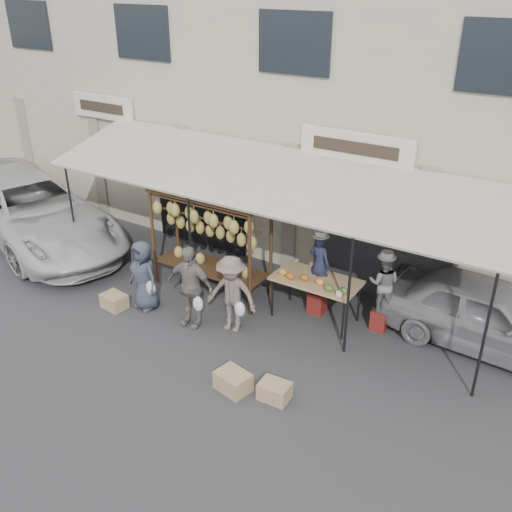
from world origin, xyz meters
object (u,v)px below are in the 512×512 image
Objects in this scene: vendor_right at (384,283)px; customer_left at (144,275)px; banana_rack at (208,225)px; crate_far at (114,301)px; vendor_left at (319,264)px; van at (25,192)px; customer_right at (232,294)px; sedan at (490,315)px; crate_near_b at (275,391)px; crate_near_a at (233,381)px; customer_mid at (190,286)px; produce_table at (315,281)px.

vendor_right is 4.76m from customer_left.
banana_rack is 5.19× the size of crate_far.
van is (-8.28, -0.48, 0.03)m from vendor_left.
customer_right is 0.40× the size of sedan.
vendor_left is at bearing -8.34° from vendor_right.
customer_right is at bearing 65.20° from vendor_left.
banana_rack is 2.45m from vendor_left.
banana_rack is 5.27× the size of crate_near_b.
van is at bearing 163.41° from crate_near_a.
crate_far is at bearing -175.16° from customer_right.
crate_far is (-1.73, -0.39, -0.69)m from customer_mid.
crate_near_b is (3.70, -1.01, -0.60)m from customer_left.
vendor_right is 0.22× the size of van.
banana_rack reaches higher than vendor_left.
sedan is (5.53, 1.06, -0.90)m from banana_rack.
produce_table is 1.13× the size of customer_left.
vendor_right reaches higher than crate_near_a.
produce_table reaches higher than crate_near_b.
banana_rack reaches higher than crate_near_b.
crate_near_a is 4.82m from sedan.
customer_right is (1.96, 0.29, 0.03)m from customer_left.
crate_near_b is 4.24m from sedan.
crate_far is (-0.55, -0.36, -0.60)m from customer_left.
van reaches higher than crate_near_b.
crate_far is (-3.63, -2.10, -0.95)m from vendor_left.
vendor_right reaches higher than customer_left.
produce_table is 0.43× the size of sedan.
crate_near_b is (0.55, -2.45, -0.72)m from produce_table.
banana_rack is 4.70× the size of crate_near_a.
customer_right is at bearing 118.72° from sedan.
sedan is at bearing 10.85° from banana_rack.
sedan reaches higher than produce_table.
produce_table is 1.30m from vendor_right.
customer_left is at bearing 33.30° from crate_far.
produce_table is at bearing 5.16° from vendor_right.
customer_right is 3.18× the size of crate_near_b.
van is (-7.17, 0.97, 0.34)m from customer_right.
produce_table is 3.23m from sedan.
customer_right is 3.13× the size of crate_far.
crate_near_a is 0.72m from crate_near_b.
customer_left reaches higher than produce_table.
vendor_left reaches higher than crate_near_a.
van is at bearing 16.05° from vendor_left.
customer_right is (0.79, 0.27, -0.06)m from customer_mid.
vendor_left is 3.07m from crate_near_a.
banana_rack is 0.66× the size of sedan.
crate_far is at bearing 171.33° from crate_near_b.
sedan is at bearing -177.76° from vendor_right.
van is at bearing 165.71° from crate_near_b.
crate_far is at bearing -91.14° from van.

